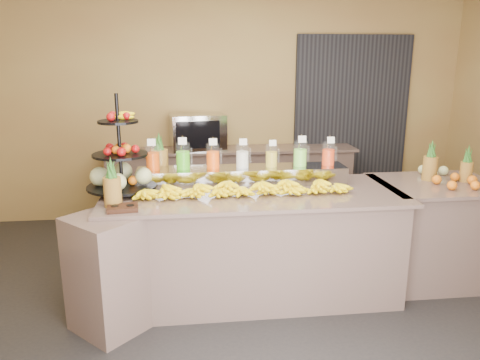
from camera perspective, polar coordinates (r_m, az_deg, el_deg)
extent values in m
plane|color=black|center=(4.02, 2.18, -15.56)|extent=(6.00, 6.00, 0.00)
cube|color=olive|center=(5.99, -1.41, 8.77)|extent=(6.00, 0.02, 2.80)
cube|color=black|center=(6.32, 13.36, 6.87)|extent=(1.50, 0.06, 2.20)
cube|color=gray|center=(4.08, 1.59, -7.98)|extent=(2.40, 0.90, 0.90)
cube|color=gray|center=(3.92, 1.64, -1.70)|extent=(2.50, 1.00, 0.03)
cube|color=gray|center=(3.73, -15.59, -10.86)|extent=(0.71, 0.71, 0.90)
cube|color=gray|center=(4.71, 22.46, -5.98)|extent=(1.00, 0.80, 0.90)
cube|color=gray|center=(4.57, 23.03, -0.51)|extent=(1.08, 0.88, 0.03)
cube|color=gray|center=(5.91, -1.12, -0.69)|extent=(3.00, 0.50, 0.90)
cube|color=gray|center=(5.81, -1.14, 3.74)|extent=(3.10, 0.55, 0.03)
cube|color=gray|center=(4.16, 0.29, 0.55)|extent=(1.85, 0.30, 0.15)
cylinder|color=silver|center=(4.10, -10.61, 2.74)|extent=(0.12, 0.12, 0.22)
cylinder|color=#CF3E00|center=(4.11, -10.59, 2.26)|extent=(0.11, 0.11, 0.15)
cylinder|color=gray|center=(4.10, -10.84, 3.45)|extent=(0.01, 0.01, 0.26)
cube|color=white|center=(4.02, -10.75, 4.53)|extent=(0.07, 0.02, 0.06)
cylinder|color=silver|center=(4.09, -6.97, 2.89)|extent=(0.12, 0.12, 0.23)
cylinder|color=#3DBC16|center=(4.09, -6.95, 2.40)|extent=(0.12, 0.12, 0.15)
cylinder|color=gray|center=(4.09, -7.21, 3.62)|extent=(0.01, 0.01, 0.27)
cube|color=white|center=(4.00, -7.04, 4.74)|extent=(0.07, 0.02, 0.06)
cylinder|color=silver|center=(4.10, -3.32, 2.92)|extent=(0.12, 0.12, 0.22)
cylinder|color=#FE4F00|center=(4.10, -3.32, 2.45)|extent=(0.11, 0.11, 0.15)
cylinder|color=gray|center=(4.09, -3.55, 3.61)|extent=(0.01, 0.01, 0.25)
cube|color=white|center=(4.02, -3.31, 4.67)|extent=(0.07, 0.02, 0.06)
cylinder|color=silver|center=(4.12, 0.29, 2.97)|extent=(0.11, 0.11, 0.21)
cylinder|color=silver|center=(4.13, 0.29, 2.52)|extent=(0.11, 0.11, 0.14)
cylinder|color=gray|center=(4.12, 0.08, 3.64)|extent=(0.01, 0.01, 0.25)
cube|color=white|center=(4.04, 0.39, 4.67)|extent=(0.07, 0.02, 0.06)
cylinder|color=silver|center=(4.16, 3.86, 2.96)|extent=(0.11, 0.11, 0.20)
cylinder|color=gold|center=(4.17, 3.85, 2.54)|extent=(0.10, 0.10, 0.13)
cylinder|color=gray|center=(4.16, 3.66, 3.58)|extent=(0.01, 0.01, 0.23)
cube|color=white|center=(4.09, 4.01, 4.53)|extent=(0.06, 0.02, 0.05)
cylinder|color=silver|center=(4.21, 7.34, 3.19)|extent=(0.12, 0.12, 0.22)
cylinder|color=#7BE144|center=(4.22, 7.33, 2.73)|extent=(0.11, 0.11, 0.15)
cylinder|color=gray|center=(4.21, 7.13, 3.89)|extent=(0.01, 0.01, 0.26)
cube|color=white|center=(4.13, 7.59, 4.95)|extent=(0.07, 0.02, 0.06)
cylinder|color=silver|center=(4.28, 10.73, 3.17)|extent=(0.11, 0.11, 0.21)
cylinder|color=red|center=(4.29, 10.70, 2.73)|extent=(0.11, 0.11, 0.14)
cylinder|color=gray|center=(4.28, 10.53, 3.82)|extent=(0.01, 0.01, 0.25)
cube|color=white|center=(4.21, 11.02, 4.80)|extent=(0.07, 0.02, 0.06)
ellipsoid|color=yellow|center=(3.84, -11.44, -1.44)|extent=(0.22, 0.16, 0.09)
ellipsoid|color=yellow|center=(3.83, -8.48, -1.35)|extent=(0.22, 0.16, 0.09)
ellipsoid|color=yellow|center=(3.82, -5.51, -1.26)|extent=(0.22, 0.16, 0.09)
ellipsoid|color=yellow|center=(3.83, -2.54, -1.17)|extent=(0.22, 0.16, 0.09)
ellipsoid|color=yellow|center=(3.85, 0.40, -1.08)|extent=(0.22, 0.16, 0.09)
ellipsoid|color=yellow|center=(3.88, 3.31, -0.98)|extent=(0.22, 0.16, 0.09)
ellipsoid|color=yellow|center=(3.92, 6.16, -0.89)|extent=(0.22, 0.16, 0.09)
ellipsoid|color=yellow|center=(3.97, 8.96, -0.79)|extent=(0.22, 0.16, 0.09)
ellipsoid|color=yellow|center=(4.02, 11.68, -0.70)|extent=(0.22, 0.16, 0.09)
ellipsoid|color=yellow|center=(3.81, -9.11, -0.45)|extent=(0.18, 0.15, 0.08)
ellipsoid|color=yellow|center=(3.81, -5.29, -0.34)|extent=(0.18, 0.15, 0.08)
ellipsoid|color=yellow|center=(3.82, -1.49, -0.22)|extent=(0.18, 0.15, 0.08)
ellipsoid|color=yellow|center=(3.85, 2.27, -0.11)|extent=(0.18, 0.15, 0.08)
ellipsoid|color=yellow|center=(3.90, 5.96, 0.00)|extent=(0.18, 0.15, 0.08)
ellipsoid|color=yellow|center=(3.96, 9.55, 0.11)|extent=(0.18, 0.15, 0.08)
cylinder|color=black|center=(3.97, -14.49, 4.31)|extent=(0.03, 0.03, 0.82)
cylinder|color=black|center=(4.05, -14.16, -0.75)|extent=(0.66, 0.66, 0.02)
cylinder|color=black|center=(3.99, -14.41, 3.03)|extent=(0.52, 0.52, 0.02)
cylinder|color=black|center=(3.94, -14.66, 6.90)|extent=(0.37, 0.37, 0.02)
sphere|color=beige|center=(4.01, -11.67, 0.52)|extent=(0.15, 0.15, 0.15)
sphere|color=maroon|center=(3.96, -12.63, 3.75)|extent=(0.07, 0.07, 0.07)
sphere|color=orange|center=(4.05, -15.48, -0.09)|extent=(0.08, 0.08, 0.08)
cube|color=black|center=(3.57, -14.11, -3.32)|extent=(0.24, 0.19, 0.03)
cylinder|color=brown|center=(3.65, -15.26, -1.42)|extent=(0.13, 0.13, 0.23)
cone|color=#214D19|center=(3.60, -15.47, 1.53)|extent=(0.07, 0.07, 0.16)
cylinder|color=brown|center=(4.32, -9.74, 1.80)|extent=(0.15, 0.15, 0.29)
cone|color=#214D19|center=(4.28, -9.87, 4.71)|extent=(0.08, 0.08, 0.16)
cylinder|color=brown|center=(4.62, 22.13, 1.33)|extent=(0.12, 0.12, 0.22)
cylinder|color=brown|center=(4.70, 25.84, 0.93)|extent=(0.11, 0.11, 0.18)
ellipsoid|color=orange|center=(4.52, 24.92, -0.15)|extent=(0.33, 0.22, 0.08)
cube|color=gray|center=(5.74, -5.20, 5.88)|extent=(0.70, 0.53, 0.43)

